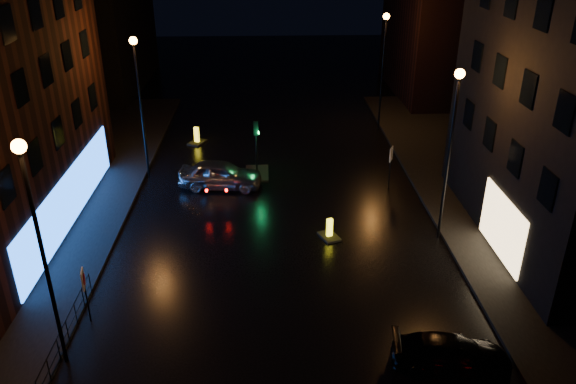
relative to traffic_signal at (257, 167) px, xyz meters
name	(u,v)px	position (x,y,z in m)	size (l,w,h in m)	color
ground	(284,319)	(1.20, -14.00, -0.50)	(120.00, 120.00, 0.00)	black
pavement_left	(5,225)	(-12.80, -6.00, -0.43)	(12.00, 44.00, 0.15)	black
pavement_right	(543,214)	(15.20, -6.00, -0.43)	(12.00, 44.00, 0.15)	black
building_far_left	(91,9)	(-14.80, 21.00, 6.50)	(8.00, 16.00, 14.00)	black
building_far_right	(444,24)	(16.20, 18.00, 5.50)	(8.00, 14.00, 12.00)	black
street_lamp_lnear	(36,224)	(-6.60, -16.00, 5.06)	(0.44, 0.44, 8.37)	black
street_lamp_lfar	(139,87)	(-6.60, 0.00, 5.06)	(0.44, 0.44, 8.37)	black
street_lamp_rnear	(452,131)	(9.00, -8.00, 5.06)	(0.44, 0.44, 8.37)	black
street_lamp_rfar	(384,54)	(9.00, 8.00, 5.06)	(0.44, 0.44, 8.37)	black
traffic_signal	(257,167)	(0.00, 0.00, 0.00)	(1.40, 2.40, 3.45)	black
guard_railing	(66,326)	(-6.80, -15.00, 0.24)	(0.05, 6.04, 1.00)	black
silver_hatchback	(220,174)	(-2.09, -1.76, 0.31)	(1.92, 4.77, 1.62)	#9C9FA4
dark_sedan	(451,354)	(6.90, -16.85, 0.09)	(1.67, 4.10, 1.19)	black
bollard_near	(329,233)	(3.64, -7.79, -0.28)	(1.16, 1.38, 1.03)	black
bollard_far	(197,140)	(-4.25, 5.53, -0.25)	(1.37, 1.59, 1.17)	black
road_sign_left	(84,284)	(-6.34, -13.81, 1.25)	(0.17, 0.57, 2.34)	black
road_sign_right	(391,158)	(7.70, -2.25, 1.40)	(0.30, 0.58, 2.53)	black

